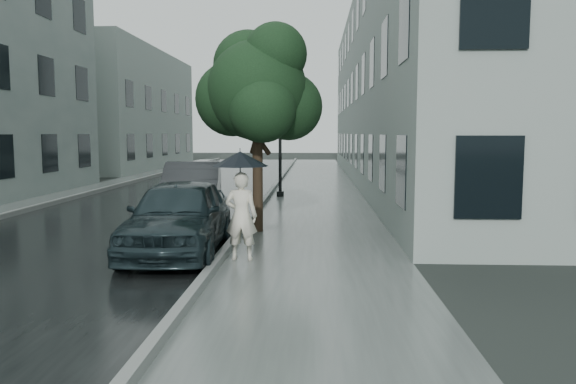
# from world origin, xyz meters

# --- Properties ---
(ground) EXTENTS (120.00, 120.00, 0.00)m
(ground) POSITION_xyz_m (0.00, 0.00, 0.00)
(ground) COLOR black
(ground) RESTS_ON ground
(sidewalk) EXTENTS (3.50, 60.00, 0.01)m
(sidewalk) POSITION_xyz_m (0.25, 12.00, 0.00)
(sidewalk) COLOR slate
(sidewalk) RESTS_ON ground
(kerb_near) EXTENTS (0.15, 60.00, 0.15)m
(kerb_near) POSITION_xyz_m (-1.57, 12.00, 0.07)
(kerb_near) COLOR slate
(kerb_near) RESTS_ON ground
(asphalt_road) EXTENTS (6.85, 60.00, 0.00)m
(asphalt_road) POSITION_xyz_m (-5.08, 12.00, 0.00)
(asphalt_road) COLOR black
(asphalt_road) RESTS_ON ground
(kerb_far) EXTENTS (0.15, 60.00, 0.15)m
(kerb_far) POSITION_xyz_m (-8.57, 12.00, 0.07)
(kerb_far) COLOR slate
(kerb_far) RESTS_ON ground
(sidewalk_far) EXTENTS (1.70, 60.00, 0.01)m
(sidewalk_far) POSITION_xyz_m (-9.50, 12.00, 0.00)
(sidewalk_far) COLOR #4C5451
(sidewalk_far) RESTS_ON ground
(building_near) EXTENTS (7.02, 36.00, 9.00)m
(building_near) POSITION_xyz_m (5.47, 19.50, 4.50)
(building_near) COLOR gray
(building_near) RESTS_ON ground
(building_far_b) EXTENTS (7.02, 18.00, 8.00)m
(building_far_b) POSITION_xyz_m (-13.77, 30.00, 4.00)
(building_far_b) COLOR gray
(building_far_b) RESTS_ON ground
(pedestrian) EXTENTS (0.64, 0.44, 1.67)m
(pedestrian) POSITION_xyz_m (-1.19, 1.65, 0.84)
(pedestrian) COLOR beige
(pedestrian) RESTS_ON sidewalk
(umbrella) EXTENTS (1.15, 1.15, 1.17)m
(umbrella) POSITION_xyz_m (-1.21, 1.70, 1.91)
(umbrella) COLOR black
(umbrella) RESTS_ON ground
(street_tree) EXTENTS (3.12, 2.83, 4.96)m
(street_tree) POSITION_xyz_m (-1.20, 4.87, 3.44)
(street_tree) COLOR #332619
(street_tree) RESTS_ON ground
(lamp_post) EXTENTS (0.84, 0.37, 4.99)m
(lamp_post) POSITION_xyz_m (-1.28, 12.36, 2.86)
(lamp_post) COLOR black
(lamp_post) RESTS_ON ground
(car_near) EXTENTS (1.92, 4.44, 1.49)m
(car_near) POSITION_xyz_m (-2.51, 2.20, 0.75)
(car_near) COLOR #19262A
(car_near) RESTS_ON ground
(car_far) EXTENTS (2.25, 4.80, 1.52)m
(car_far) POSITION_xyz_m (-3.50, 7.93, 0.77)
(car_far) COLOR #26282B
(car_far) RESTS_ON ground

